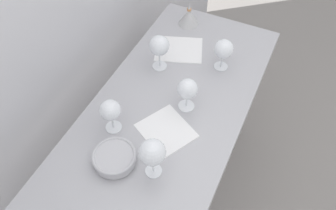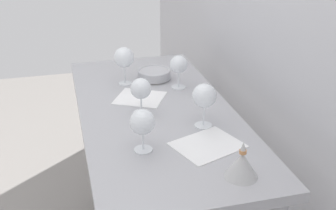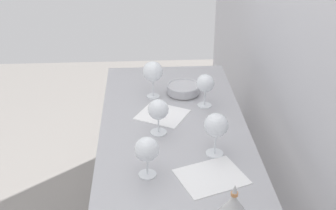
% 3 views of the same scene
% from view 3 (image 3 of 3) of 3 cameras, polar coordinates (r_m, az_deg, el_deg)
% --- Properties ---
extents(back_wall, '(3.80, 0.04, 2.60)m').
position_cam_3_polar(back_wall, '(1.90, 16.09, 7.87)').
color(back_wall, silver).
rests_on(back_wall, ground_plane).
extents(steel_counter, '(1.40, 0.65, 0.90)m').
position_cam_3_polar(steel_counter, '(2.03, 0.78, -5.65)').
color(steel_counter, '#A8A8AE').
rests_on(steel_counter, ground_plane).
extents(wine_glass_near_center, '(0.09, 0.09, 0.16)m').
position_cam_3_polar(wine_glass_near_center, '(1.90, -1.23, -0.69)').
color(wine_glass_near_center, white).
rests_on(wine_glass_near_center, steel_counter).
extents(wine_glass_near_right, '(0.09, 0.09, 0.16)m').
position_cam_3_polar(wine_glass_near_right, '(1.64, -2.70, -5.73)').
color(wine_glass_near_right, white).
rests_on(wine_glass_near_right, steel_counter).
extents(wine_glass_far_left, '(0.09, 0.09, 0.16)m').
position_cam_3_polar(wine_glass_far_left, '(2.13, 4.74, 2.65)').
color(wine_glass_far_left, white).
rests_on(wine_glass_far_left, steel_counter).
extents(wine_glass_near_left, '(0.10, 0.10, 0.19)m').
position_cam_3_polar(wine_glass_near_left, '(2.20, -1.95, 4.17)').
color(wine_glass_near_left, white).
rests_on(wine_glass_near_left, steel_counter).
extents(wine_glass_far_right, '(0.10, 0.10, 0.18)m').
position_cam_3_polar(wine_glass_far_right, '(1.76, 6.10, -2.69)').
color(wine_glass_far_right, white).
rests_on(wine_glass_far_right, steel_counter).
extents(tasting_sheet_upper, '(0.26, 0.29, 0.00)m').
position_cam_3_polar(tasting_sheet_upper, '(1.70, 5.50, -9.00)').
color(tasting_sheet_upper, white).
rests_on(tasting_sheet_upper, steel_counter).
extents(tasting_sheet_lower, '(0.27, 0.27, 0.00)m').
position_cam_3_polar(tasting_sheet_lower, '(2.09, -0.72, -1.21)').
color(tasting_sheet_lower, white).
rests_on(tasting_sheet_lower, steel_counter).
extents(tasting_bowl, '(0.17, 0.17, 0.05)m').
position_cam_3_polar(tasting_bowl, '(2.28, 1.96, 2.10)').
color(tasting_bowl, beige).
rests_on(tasting_bowl, steel_counter).
extents(decanter_funnel, '(0.11, 0.11, 0.13)m').
position_cam_3_polar(decanter_funnel, '(1.51, 8.27, -12.50)').
color(decanter_funnel, '#B4B4B4').
rests_on(decanter_funnel, steel_counter).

